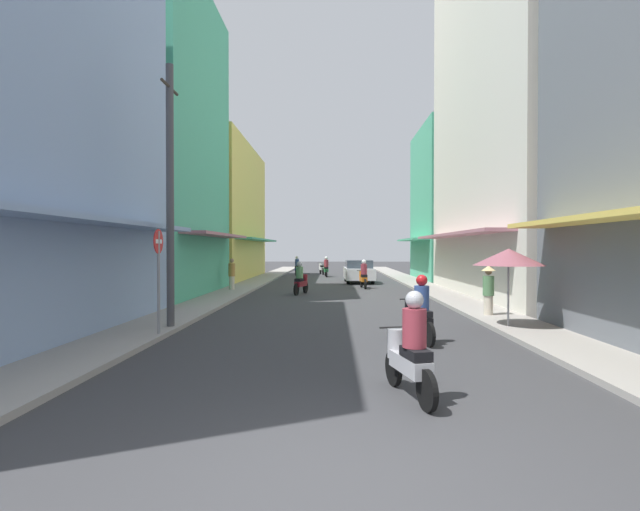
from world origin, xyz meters
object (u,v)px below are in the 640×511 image
(pedestrian_foreground, at_px, (488,289))
(street_sign_no_entry, at_px, (159,268))
(motorbike_silver, at_px, (410,350))
(vendor_umbrella, at_px, (509,257))
(motorbike_maroon, at_px, (301,280))
(parked_car, at_px, (359,271))
(motorbike_black, at_px, (419,312))
(motorbike_green, at_px, (326,268))
(motorbike_blue, at_px, (297,267))
(pedestrian_far, at_px, (232,275))
(utility_pole, at_px, (170,195))
(motorbike_orange, at_px, (363,275))
(motorbike_white, at_px, (322,268))

(pedestrian_foreground, relative_size, street_sign_no_entry, 0.62)
(motorbike_silver, relative_size, vendor_umbrella, 0.82)
(motorbike_maroon, height_order, parked_car, motorbike_maroon)
(motorbike_black, height_order, motorbike_maroon, same)
(parked_car, bearing_deg, vendor_umbrella, -80.35)
(motorbike_green, xyz_separation_m, parked_car, (2.18, -6.51, 0.04))
(motorbike_green, xyz_separation_m, motorbike_silver, (1.68, -30.29, 0.00))
(motorbike_blue, height_order, motorbike_green, same)
(pedestrian_far, relative_size, utility_pole, 0.24)
(motorbike_green, height_order, motorbike_maroon, same)
(motorbike_orange, relative_size, vendor_umbrella, 0.83)
(motorbike_white, height_order, pedestrian_foreground, pedestrian_foreground)
(motorbike_green, xyz_separation_m, pedestrian_foreground, (5.39, -22.20, 0.23))
(utility_pole, bearing_deg, motorbike_orange, 66.71)
(motorbike_maroon, xyz_separation_m, street_sign_no_entry, (-2.66, -11.45, 1.01))
(motorbike_white, distance_m, street_sign_no_entry, 29.55)
(motorbike_white, height_order, pedestrian_far, pedestrian_far)
(motorbike_green, bearing_deg, motorbike_maroon, -93.91)
(motorbike_blue, xyz_separation_m, pedestrian_foreground, (7.76, -24.26, 0.23))
(motorbike_white, bearing_deg, motorbike_blue, -142.43)
(vendor_umbrella, distance_m, street_sign_no_entry, 8.98)
(parked_car, bearing_deg, motorbike_maroon, -111.98)
(motorbike_black, height_order, street_sign_no_entry, street_sign_no_entry)
(vendor_umbrella, bearing_deg, motorbike_maroon, 121.73)
(motorbike_green, distance_m, motorbike_silver, 30.34)
(motorbike_blue, height_order, motorbike_white, motorbike_blue)
(motorbike_black, distance_m, vendor_umbrella, 3.37)
(motorbike_orange, xyz_separation_m, vendor_umbrella, (3.01, -13.56, 1.25))
(motorbike_maroon, bearing_deg, motorbike_silver, -80.52)
(motorbike_white, xyz_separation_m, motorbike_maroon, (-0.55, -17.90, 0.20))
(motorbike_blue, xyz_separation_m, motorbike_maroon, (1.39, -16.41, 0.00))
(motorbike_black, height_order, utility_pole, utility_pole)
(utility_pole, xyz_separation_m, street_sign_no_entry, (0.10, -1.15, -1.87))
(street_sign_no_entry, bearing_deg, pedestrian_foreground, 21.70)
(motorbike_maroon, distance_m, pedestrian_far, 3.84)
(motorbike_orange, relative_size, motorbike_silver, 1.02)
(motorbike_white, bearing_deg, vendor_umbrella, -78.56)
(motorbike_black, height_order, pedestrian_far, pedestrian_far)
(motorbike_blue, height_order, parked_car, motorbike_blue)
(vendor_umbrella, bearing_deg, motorbike_black, -147.97)
(motorbike_green, distance_m, parked_car, 6.87)
(motorbike_silver, distance_m, parked_car, 23.79)
(motorbike_black, xyz_separation_m, vendor_umbrella, (2.66, 1.66, 1.25))
(motorbike_blue, bearing_deg, utility_pole, -92.94)
(motorbike_orange, relative_size, motorbike_white, 1.01)
(motorbike_blue, distance_m, vendor_umbrella, 27.53)
(motorbike_orange, height_order, pedestrian_foreground, pedestrian_foreground)
(motorbike_green, height_order, parked_car, motorbike_green)
(motorbike_blue, bearing_deg, parked_car, -62.01)
(motorbike_green, bearing_deg, street_sign_no_entry, -98.04)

